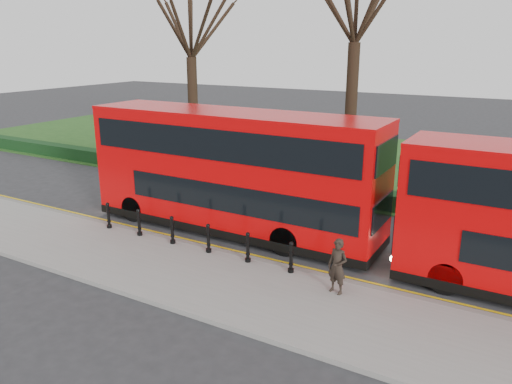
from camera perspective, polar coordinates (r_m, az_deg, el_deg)
The scene contains 11 objects.
ground at distance 19.35m, azimuth -5.62°, elevation -5.24°, with size 120.00×120.00×0.00m, color #28282B.
pavement at distance 17.18m, azimuth -11.48°, elevation -8.18°, with size 60.00×4.00×0.15m, color gray.
kerb at distance 18.58m, azimuth -7.42°, elevation -6.01°, with size 60.00×0.25×0.16m, color slate.
grass_verge at distance 32.17m, azimuth 10.04°, elevation 3.56°, with size 60.00×18.00×0.06m, color #204B19.
hedge at distance 24.76m, azimuth 3.49°, elevation 0.71°, with size 60.00×0.90×0.80m, color black.
yellow_line_outer at distance 18.83m, azimuth -6.86°, elevation -5.91°, with size 60.00×0.10×0.01m, color yellow.
yellow_line_inner at distance 18.98m, azimuth -6.50°, elevation -5.71°, with size 60.00×0.10×0.01m, color yellow.
tree_left at distance 30.78m, azimuth -7.55°, elevation 18.88°, with size 7.44×7.44×11.62m.
bollard_row at distance 17.98m, azimuth -7.56°, elevation -4.84°, with size 8.17×0.15×1.00m.
bus_lead at distance 19.36m, azimuth -2.71°, elevation 2.25°, with size 11.88×2.73×4.73m.
pedestrian at distance 14.80m, azimuth 9.29°, elevation -8.38°, with size 0.61×0.40×1.67m, color black.
Camera 1 is at (10.55, -14.54, 7.21)m, focal length 35.00 mm.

